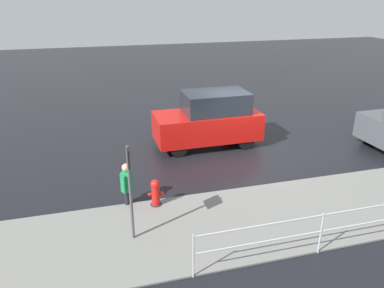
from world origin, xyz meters
TOP-DOWN VIEW (x-y plane):
  - ground_plane at (0.00, 0.00)m, footprint 60.00×60.00m
  - kerb_strip at (0.00, 4.20)m, footprint 24.00×3.20m
  - moving_hatchback at (1.09, -0.92)m, footprint 3.92×1.74m
  - fire_hydrant at (3.83, 2.87)m, footprint 0.42×0.31m
  - pedestrian at (4.55, 2.55)m, footprint 0.37×0.53m
  - metal_railing at (-0.79, 5.80)m, footprint 8.78×0.04m
  - sign_post at (4.61, 4.19)m, footprint 0.07×0.44m

SIDE VIEW (x-z plane):
  - ground_plane at x=0.00m, z-range 0.00..0.00m
  - kerb_strip at x=0.00m, z-range 0.00..0.04m
  - fire_hydrant at x=3.83m, z-range 0.00..0.80m
  - pedestrian at x=4.55m, z-range 0.07..1.29m
  - metal_railing at x=-0.79m, z-range 0.21..1.26m
  - moving_hatchback at x=1.09m, z-range 0.00..2.06m
  - sign_post at x=4.61m, z-range 0.38..2.78m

